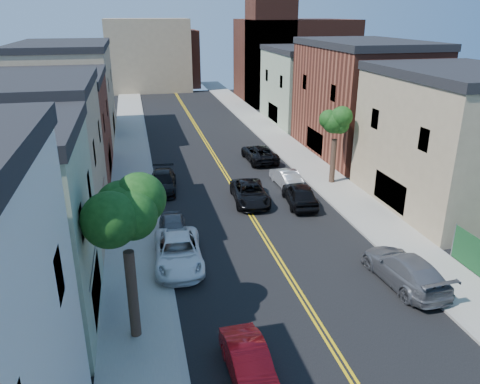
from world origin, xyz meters
TOP-DOWN VIEW (x-y plane):
  - sidewalk_left at (-7.90, 40.00)m, footprint 3.20×100.00m
  - sidewalk_right at (7.90, 40.00)m, footprint 3.20×100.00m
  - curb_left at (-6.15, 40.00)m, footprint 0.30×100.00m
  - curb_right at (6.15, 40.00)m, footprint 0.30×100.00m
  - bldg_left_tan_near at (-14.00, 25.00)m, footprint 9.00×10.00m
  - bldg_left_brick at (-14.00, 36.00)m, footprint 9.00×12.00m
  - bldg_left_tan_far at (-14.00, 50.00)m, footprint 9.00×16.00m
  - bldg_right_tan at (14.00, 24.00)m, footprint 9.00×12.00m
  - bldg_right_brick at (14.00, 38.00)m, footprint 9.00×14.00m
  - bldg_right_palegrn at (14.00, 52.00)m, footprint 9.00×12.00m
  - church at (16.33, 67.07)m, footprint 16.20×14.20m
  - backdrop_left at (-4.00, 82.00)m, footprint 14.00×8.00m
  - backdrop_center at (0.00, 86.00)m, footprint 10.00×8.00m
  - tree_left_mid at (-7.88, 14.01)m, footprint 5.20×5.20m
  - tree_right_far at (7.92, 30.01)m, footprint 4.40×4.40m
  - red_sedan at (-3.80, 10.57)m, footprint 1.60×4.20m
  - white_pickup at (-5.50, 19.74)m, footprint 2.82×5.64m
  - grey_car_left at (-5.50, 22.81)m, footprint 1.86×4.25m
  - black_car_left at (-5.50, 31.45)m, footprint 2.50×5.16m
  - grey_car_right at (5.50, 15.28)m, footprint 2.63×5.69m
  - black_car_right at (3.86, 26.35)m, footprint 2.41×4.92m
  - silver_car_right at (4.15, 30.39)m, footprint 1.63×4.24m
  - dark_car_right_far at (3.80, 37.22)m, footprint 2.61×5.45m
  - black_suv_lane at (0.50, 27.62)m, footprint 2.74×5.32m

SIDE VIEW (x-z plane):
  - sidewalk_left at x=-7.90m, z-range 0.00..0.15m
  - sidewalk_right at x=7.90m, z-range 0.00..0.15m
  - curb_left at x=-6.15m, z-range 0.00..0.15m
  - curb_right at x=6.15m, z-range 0.00..0.15m
  - red_sedan at x=-3.80m, z-range 0.00..1.37m
  - silver_car_right at x=4.15m, z-range 0.00..1.38m
  - grey_car_left at x=-5.50m, z-range 0.00..1.42m
  - black_suv_lane at x=0.50m, z-range 0.00..1.44m
  - black_car_left at x=-5.50m, z-range 0.00..1.45m
  - dark_car_right_far at x=3.80m, z-range 0.00..1.50m
  - white_pickup at x=-5.50m, z-range 0.00..1.53m
  - grey_car_right at x=5.50m, z-range 0.00..1.61m
  - black_car_right at x=3.86m, z-range 0.00..1.61m
  - bldg_left_brick at x=-14.00m, z-range 0.00..8.00m
  - bldg_right_palegrn at x=14.00m, z-range 0.00..8.50m
  - bldg_left_tan_near at x=-14.00m, z-range 0.00..9.00m
  - bldg_right_tan at x=14.00m, z-range 0.00..9.00m
  - bldg_left_tan_far at x=-14.00m, z-range 0.00..9.50m
  - bldg_right_brick at x=14.00m, z-range 0.00..10.00m
  - backdrop_center at x=0.00m, z-range 0.00..10.00m
  - tree_right_far at x=7.92m, z-range 1.74..9.77m
  - backdrop_left at x=-4.00m, z-range 0.00..12.00m
  - tree_left_mid at x=-7.88m, z-range 1.94..11.23m
  - church at x=16.33m, z-range -4.06..18.54m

